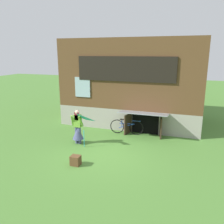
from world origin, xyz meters
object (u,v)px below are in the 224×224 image
object	(u,v)px
person	(78,130)
wooden_crate	(76,160)
bicycle_blue	(127,127)
kite	(77,122)

from	to	relation	value
person	wooden_crate	size ratio (longest dim) A/B	4.34
person	bicycle_blue	size ratio (longest dim) A/B	0.92
person	kite	distance (m)	0.81
wooden_crate	person	bearing A→B (deg)	114.43
kite	wooden_crate	size ratio (longest dim) A/B	3.94
person	wooden_crate	distance (m)	2.24
person	bicycle_blue	bearing A→B (deg)	27.05
kite	wooden_crate	bearing A→B (deg)	-65.79
kite	bicycle_blue	size ratio (longest dim) A/B	0.84
bicycle_blue	wooden_crate	bearing A→B (deg)	-106.98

